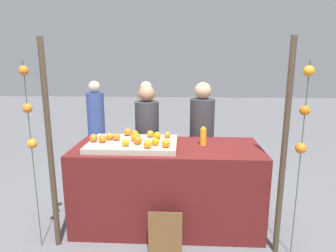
{
  "coord_description": "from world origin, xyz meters",
  "views": [
    {
      "loc": [
        0.18,
        -3.21,
        1.91
      ],
      "look_at": [
        0.0,
        0.15,
        1.15
      ],
      "focal_mm": 31.87,
      "sensor_mm": 36.0,
      "label": 1
    }
  ],
  "objects_px": {
    "chalkboard_sign": "(165,233)",
    "vendor_right": "(201,146)",
    "orange_0": "(137,137)",
    "vendor_left": "(147,148)",
    "juice_bottle": "(203,137)",
    "stall_counter": "(167,186)",
    "orange_1": "(155,142)"
  },
  "relations": [
    {
      "from": "chalkboard_sign",
      "to": "vendor_right",
      "type": "distance_m",
      "value": 1.42
    },
    {
      "from": "orange_0",
      "to": "vendor_left",
      "type": "distance_m",
      "value": 0.68
    },
    {
      "from": "juice_bottle",
      "to": "orange_0",
      "type": "bearing_deg",
      "value": -177.71
    },
    {
      "from": "orange_0",
      "to": "chalkboard_sign",
      "type": "height_order",
      "value": "orange_0"
    },
    {
      "from": "chalkboard_sign",
      "to": "stall_counter",
      "type": "bearing_deg",
      "value": 90.9
    },
    {
      "from": "orange_1",
      "to": "vendor_left",
      "type": "bearing_deg",
      "value": 102.92
    },
    {
      "from": "chalkboard_sign",
      "to": "juice_bottle",
      "type": "bearing_deg",
      "value": 58.58
    },
    {
      "from": "stall_counter",
      "to": "vendor_right",
      "type": "relative_size",
      "value": 1.3
    },
    {
      "from": "juice_bottle",
      "to": "chalkboard_sign",
      "type": "relative_size",
      "value": 0.45
    },
    {
      "from": "vendor_left",
      "to": "juice_bottle",
      "type": "bearing_deg",
      "value": -38.94
    },
    {
      "from": "orange_1",
      "to": "vendor_right",
      "type": "xyz_separation_m",
      "value": [
        0.54,
        0.85,
        -0.3
      ]
    },
    {
      "from": "orange_1",
      "to": "juice_bottle",
      "type": "xyz_separation_m",
      "value": [
        0.52,
        0.24,
        -0.0
      ]
    },
    {
      "from": "juice_bottle",
      "to": "chalkboard_sign",
      "type": "height_order",
      "value": "juice_bottle"
    },
    {
      "from": "stall_counter",
      "to": "vendor_right",
      "type": "bearing_deg",
      "value": 57.72
    },
    {
      "from": "orange_1",
      "to": "chalkboard_sign",
      "type": "relative_size",
      "value": 0.17
    },
    {
      "from": "juice_bottle",
      "to": "vendor_right",
      "type": "relative_size",
      "value": 0.13
    },
    {
      "from": "orange_0",
      "to": "chalkboard_sign",
      "type": "distance_m",
      "value": 1.09
    },
    {
      "from": "juice_bottle",
      "to": "vendor_right",
      "type": "xyz_separation_m",
      "value": [
        0.02,
        0.6,
        -0.3
      ]
    },
    {
      "from": "juice_bottle",
      "to": "vendor_right",
      "type": "distance_m",
      "value": 0.67
    },
    {
      "from": "orange_0",
      "to": "chalkboard_sign",
      "type": "xyz_separation_m",
      "value": [
        0.35,
        -0.62,
        -0.82
      ]
    },
    {
      "from": "orange_1",
      "to": "juice_bottle",
      "type": "bearing_deg",
      "value": 24.94
    },
    {
      "from": "orange_1",
      "to": "vendor_left",
      "type": "height_order",
      "value": "vendor_left"
    },
    {
      "from": "vendor_left",
      "to": "orange_1",
      "type": "bearing_deg",
      "value": -77.08
    },
    {
      "from": "vendor_right",
      "to": "juice_bottle",
      "type": "bearing_deg",
      "value": -92.06
    },
    {
      "from": "chalkboard_sign",
      "to": "vendor_right",
      "type": "height_order",
      "value": "vendor_right"
    },
    {
      "from": "vendor_left",
      "to": "vendor_right",
      "type": "distance_m",
      "value": 0.73
    },
    {
      "from": "stall_counter",
      "to": "vendor_right",
      "type": "height_order",
      "value": "vendor_right"
    },
    {
      "from": "vendor_right",
      "to": "stall_counter",
      "type": "bearing_deg",
      "value": -122.28
    },
    {
      "from": "vendor_left",
      "to": "stall_counter",
      "type": "bearing_deg",
      "value": -64.67
    },
    {
      "from": "stall_counter",
      "to": "vendor_right",
      "type": "xyz_separation_m",
      "value": [
        0.43,
        0.67,
        0.28
      ]
    },
    {
      "from": "chalkboard_sign",
      "to": "vendor_left",
      "type": "height_order",
      "value": "vendor_left"
    },
    {
      "from": "juice_bottle",
      "to": "vendor_left",
      "type": "distance_m",
      "value": 0.97
    }
  ]
}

